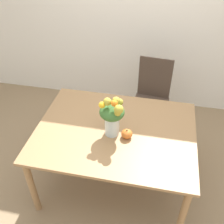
# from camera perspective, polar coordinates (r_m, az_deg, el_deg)

# --- Properties ---
(ground_plane) EXTENTS (12.00, 12.00, 0.00)m
(ground_plane) POSITION_cam_1_polar(r_m,az_deg,el_deg) (2.98, 0.62, -14.34)
(ground_plane) COLOR #8E7556
(wall_back) EXTENTS (8.00, 0.06, 2.70)m
(wall_back) POSITION_cam_1_polar(r_m,az_deg,el_deg) (3.50, 6.18, 21.43)
(wall_back) COLOR white
(wall_back) RESTS_ON ground_plane
(dining_table) EXTENTS (1.47, 1.12, 0.73)m
(dining_table) POSITION_cam_1_polar(r_m,az_deg,el_deg) (2.48, 0.72, -5.22)
(dining_table) COLOR #9E754C
(dining_table) RESTS_ON ground_plane
(flower_vase) EXTENTS (0.22, 0.26, 0.40)m
(flower_vase) POSITION_cam_1_polar(r_m,az_deg,el_deg) (2.27, 0.07, -0.94)
(flower_vase) COLOR silver
(flower_vase) RESTS_ON dining_table
(pumpkin) EXTENTS (0.10, 0.10, 0.09)m
(pumpkin) POSITION_cam_1_polar(r_m,az_deg,el_deg) (2.34, 3.25, -4.75)
(pumpkin) COLOR orange
(pumpkin) RESTS_ON dining_table
(dining_chair_near_window) EXTENTS (0.46, 0.46, 0.99)m
(dining_chair_near_window) POSITION_cam_1_polar(r_m,az_deg,el_deg) (3.25, 8.55, 2.96)
(dining_chair_near_window) COLOR #47382D
(dining_chair_near_window) RESTS_ON ground_plane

